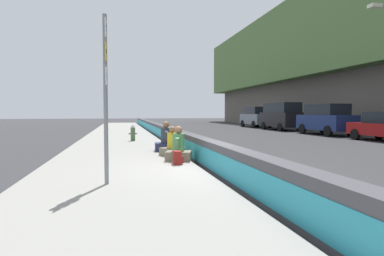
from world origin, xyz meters
TOP-DOWN VIEW (x-y plane):
  - ground_plane at (0.00, 0.00)m, footprint 160.00×160.00m
  - sidewalk_strip at (0.00, 2.65)m, footprint 80.00×4.40m
  - jersey_barrier at (0.00, 0.00)m, footprint 76.00×0.45m
  - route_sign_post at (-1.34, 2.91)m, footprint 0.44×0.09m
  - fire_hydrant at (9.08, 1.96)m, footprint 0.26×0.46m
  - seated_person_foreground at (1.63, 0.81)m, footprint 0.87×0.95m
  - seated_person_middle at (2.80, 0.82)m, footprint 0.85×0.92m
  - seated_person_rear at (4.25, 0.85)m, footprint 0.77×0.88m
  - backpack at (0.88, 0.98)m, footprint 0.32×0.28m
  - parked_car_fourth at (12.56, -12.23)m, footprint 4.83×2.13m
  - parked_car_midline at (19.07, -12.10)m, footprint 5.12×2.14m
  - parked_car_far at (24.89, -12.15)m, footprint 4.82×2.10m

SIDE VIEW (x-z plane):
  - ground_plane at x=0.00m, z-range 0.00..0.00m
  - sidewalk_strip at x=0.00m, z-range 0.00..0.14m
  - backpack at x=0.88m, z-range 0.13..0.53m
  - jersey_barrier at x=0.00m, z-range 0.00..0.85m
  - seated_person_middle at x=2.80m, z-range -0.06..0.99m
  - seated_person_foreground at x=1.63m, z-range -0.07..1.04m
  - seated_person_rear at x=4.25m, z-range -0.08..1.10m
  - fire_hydrant at x=9.08m, z-range 0.15..1.03m
  - parked_car_fourth at x=12.56m, z-range 0.04..2.32m
  - parked_car_far at x=24.89m, z-range 0.04..2.32m
  - parked_car_midline at x=19.07m, z-range 0.07..2.63m
  - route_sign_post at x=-1.34m, z-range 0.43..4.03m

